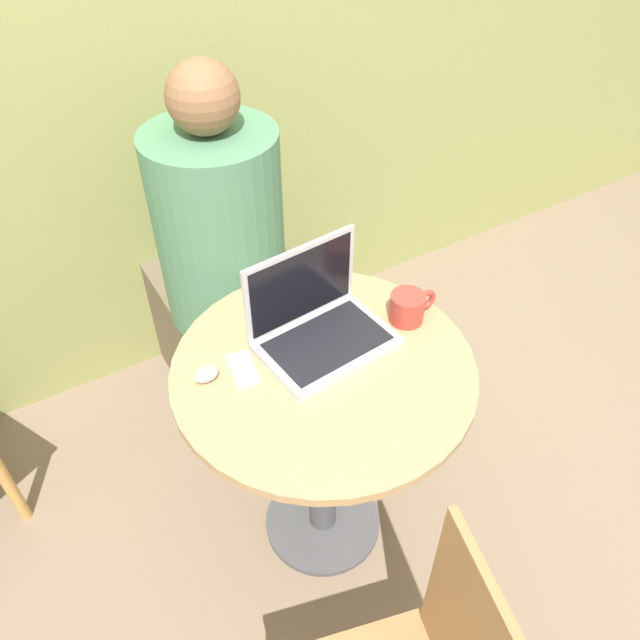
{
  "coord_description": "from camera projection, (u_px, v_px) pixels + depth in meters",
  "views": [
    {
      "loc": [
        -0.55,
        -0.9,
        1.84
      ],
      "look_at": [
        0.02,
        0.05,
        0.84
      ],
      "focal_mm": 35.0,
      "sensor_mm": 36.0,
      "label": 1
    }
  ],
  "objects": [
    {
      "name": "back_wall",
      "position": [
        143.0,
        9.0,
        1.8
      ],
      "size": [
        7.0,
        0.05,
        2.6
      ],
      "color": "#939956",
      "rests_on": "ground_plane"
    },
    {
      "name": "cell_phone",
      "position": [
        243.0,
        369.0,
        1.5
      ],
      "size": [
        0.07,
        0.11,
        0.02
      ],
      "color": "silver",
      "rests_on": "round_table"
    },
    {
      "name": "laptop",
      "position": [
        318.0,
        324.0,
        1.56
      ],
      "size": [
        0.35,
        0.26,
        0.24
      ],
      "color": "#B7B7BC",
      "rests_on": "round_table"
    },
    {
      "name": "coffee_cup",
      "position": [
        409.0,
        307.0,
        1.62
      ],
      "size": [
        0.14,
        0.09,
        0.08
      ],
      "color": "#B2382D",
      "rests_on": "round_table"
    },
    {
      "name": "round_table",
      "position": [
        323.0,
        412.0,
        1.65
      ],
      "size": [
        0.75,
        0.75,
        0.74
      ],
      "color": "#4C4C51",
      "rests_on": "ground_plane"
    },
    {
      "name": "ground_plane",
      "position": [
        323.0,
        522.0,
        2.02
      ],
      "size": [
        12.0,
        12.0,
        0.0
      ],
      "primitive_type": "plane",
      "color": "#7F6B56"
    },
    {
      "name": "computer_mouse",
      "position": [
        206.0,
        374.0,
        1.47
      ],
      "size": [
        0.06,
        0.04,
        0.04
      ],
      "color": "#B2B2B7",
      "rests_on": "round_table"
    },
    {
      "name": "person_seated",
      "position": [
        219.0,
        281.0,
        2.09
      ],
      "size": [
        0.39,
        0.6,
        1.29
      ],
      "color": "brown",
      "rests_on": "ground_plane"
    }
  ]
}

